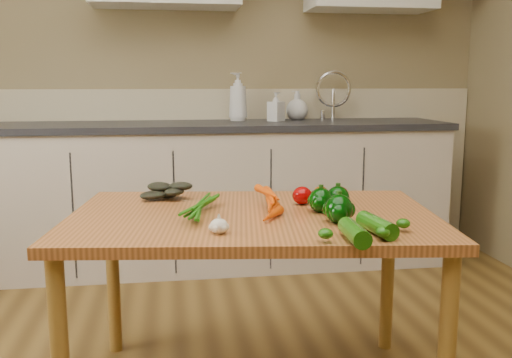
{
  "coord_description": "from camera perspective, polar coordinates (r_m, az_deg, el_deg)",
  "views": [
    {
      "loc": [
        -0.1,
        -1.32,
        1.15
      ],
      "look_at": [
        0.24,
        0.88,
        0.77
      ],
      "focal_mm": 40.0,
      "sensor_mm": 36.0,
      "label": 1
    }
  ],
  "objects": [
    {
      "name": "counter_run",
      "position": [
        3.59,
        -3.56,
        -1.39
      ],
      "size": [
        2.84,
        0.64,
        1.14
      ],
      "color": "#B9AB9A",
      "rests_on": "ground"
    },
    {
      "name": "tomato_a",
      "position": [
        2.17,
        4.65,
        -1.66
      ],
      "size": [
        0.08,
        0.08,
        0.07
      ],
      "primitive_type": "ellipsoid",
      "color": "#900203",
      "rests_on": "table"
    },
    {
      "name": "zucchini_a",
      "position": [
        1.79,
        11.99,
        -4.56
      ],
      "size": [
        0.08,
        0.19,
        0.05
      ],
      "primitive_type": "cylinder",
      "rotation": [
        1.57,
        0.0,
        0.13
      ],
      "color": "#144B08",
      "rests_on": "table"
    },
    {
      "name": "pepper_b",
      "position": [
        2.1,
        8.18,
        -1.91
      ],
      "size": [
        0.09,
        0.09,
        0.09
      ],
      "primitive_type": "sphere",
      "color": "black",
      "rests_on": "table"
    },
    {
      "name": "pepper_a",
      "position": [
        2.04,
        6.5,
        -2.13
      ],
      "size": [
        0.09,
        0.09,
        0.09
      ],
      "primitive_type": "sphere",
      "color": "black",
      "rests_on": "table"
    },
    {
      "name": "soap_bottle_b",
      "position": [
        3.64,
        2.01,
        7.24
      ],
      "size": [
        0.12,
        0.12,
        0.18
      ],
      "primitive_type": "imported",
      "rotation": [
        0.0,
        0.0,
        2.29
      ],
      "color": "silver",
      "rests_on": "counter_run"
    },
    {
      "name": "soap_bottle_a",
      "position": [
        3.67,
        -1.82,
        8.22
      ],
      "size": [
        0.16,
        0.16,
        0.31
      ],
      "primitive_type": "imported",
      "rotation": [
        0.0,
        0.0,
        5.33
      ],
      "color": "silver",
      "rests_on": "counter_run"
    },
    {
      "name": "pepper_c",
      "position": [
        1.9,
        8.29,
        -2.99
      ],
      "size": [
        0.09,
        0.09,
        0.09
      ],
      "primitive_type": "sphere",
      "color": "black",
      "rests_on": "table"
    },
    {
      "name": "soap_bottle_c",
      "position": [
        3.79,
        4.14,
        7.36
      ],
      "size": [
        0.19,
        0.19,
        0.19
      ],
      "primitive_type": "imported",
      "rotation": [
        0.0,
        0.0,
        4.32
      ],
      "color": "silver",
      "rests_on": "counter_run"
    },
    {
      "name": "room",
      "position": [
        1.5,
        -5.09,
        13.41
      ],
      "size": [
        4.04,
        5.04,
        2.64
      ],
      "color": "brown",
      "rests_on": "ground"
    },
    {
      "name": "leafy_greens",
      "position": [
        2.3,
        -8.84,
        -0.81
      ],
      "size": [
        0.18,
        0.17,
        0.09
      ],
      "primitive_type": null,
      "color": "black",
      "rests_on": "table"
    },
    {
      "name": "carrot_bunch",
      "position": [
        2.01,
        -0.86,
        -2.6
      ],
      "size": [
        0.26,
        0.21,
        0.06
      ],
      "primitive_type": null,
      "rotation": [
        0.0,
        0.0,
        -0.13
      ],
      "color": "#E44C05",
      "rests_on": "table"
    },
    {
      "name": "zucchini_b",
      "position": [
        1.69,
        9.81,
        -5.31
      ],
      "size": [
        0.06,
        0.17,
        0.06
      ],
      "primitive_type": "cylinder",
      "rotation": [
        1.57,
        0.0,
        -0.04
      ],
      "color": "#144B08",
      "rests_on": "table"
    },
    {
      "name": "garlic_bulb",
      "position": [
        1.76,
        -3.73,
        -4.72
      ],
      "size": [
        0.06,
        0.06,
        0.05
      ],
      "primitive_type": "ellipsoid",
      "color": "silver",
      "rests_on": "table"
    },
    {
      "name": "tomato_b",
      "position": [
        2.24,
        6.48,
        -1.46
      ],
      "size": [
        0.06,
        0.06,
        0.06
      ],
      "primitive_type": "ellipsoid",
      "color": "#C34F04",
      "rests_on": "table"
    },
    {
      "name": "tomato_c",
      "position": [
        2.2,
        8.31,
        -1.58
      ],
      "size": [
        0.07,
        0.07,
        0.07
      ],
      "primitive_type": "ellipsoid",
      "color": "#C34F04",
      "rests_on": "table"
    },
    {
      "name": "table",
      "position": [
        2.04,
        -0.34,
        -5.54
      ],
      "size": [
        1.38,
        0.98,
        0.69
      ],
      "rotation": [
        0.0,
        0.0,
        -0.13
      ],
      "color": "#B16633",
      "rests_on": "ground"
    }
  ]
}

